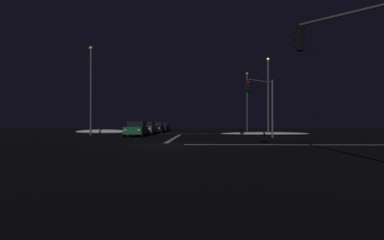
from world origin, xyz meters
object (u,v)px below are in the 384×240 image
(sedan_gray, at_px, (147,128))
(traffic_signal_se, at_px, (346,55))
(traffic_signal_ne, at_px, (262,97))
(streetlamp_right_near, at_px, (268,90))
(sedan_green, at_px, (137,129))
(streetlamp_right_far, at_px, (247,98))
(sedan_orange, at_px, (164,126))
(sedan_blue, at_px, (161,127))
(streetlamp_left_near, at_px, (91,84))
(sedan_black, at_px, (156,127))

(sedan_gray, distance_m, traffic_signal_se, 27.70)
(traffic_signal_se, relative_size, traffic_signal_ne, 1.10)
(traffic_signal_se, distance_m, streetlamp_right_near, 22.86)
(sedan_green, bearing_deg, streetlamp_right_far, 53.96)
(sedan_gray, relative_size, sedan_orange, 1.00)
(sedan_green, xyz_separation_m, streetlamp_right_near, (14.09, 3.37, 4.26))
(sedan_blue, bearing_deg, streetlamp_left_near, -114.74)
(sedan_green, bearing_deg, traffic_signal_se, -57.53)
(sedan_blue, bearing_deg, streetlamp_right_far, 9.37)
(streetlamp_right_near, bearing_deg, sedan_blue, 134.90)
(traffic_signal_ne, distance_m, streetlamp_left_near, 19.34)
(sedan_gray, height_order, traffic_signal_se, traffic_signal_se)
(sedan_black, bearing_deg, traffic_signal_se, -68.80)
(sedan_blue, bearing_deg, traffic_signal_ne, -59.54)
(sedan_blue, xyz_separation_m, streetlamp_right_near, (13.69, -13.74, 4.26))
(sedan_blue, xyz_separation_m, streetlamp_right_far, (13.69, 2.26, 4.70))
(traffic_signal_se, bearing_deg, sedan_green, 122.47)
(sedan_blue, xyz_separation_m, traffic_signal_ne, (11.82, -20.11, 3.02))
(sedan_black, relative_size, streetlamp_right_near, 0.49)
(sedan_blue, height_order, traffic_signal_se, traffic_signal_se)
(sedan_gray, bearing_deg, traffic_signal_ne, -34.20)
(traffic_signal_ne, xyz_separation_m, streetlamp_left_near, (-18.15, 6.37, 1.96))
(traffic_signal_ne, relative_size, streetlamp_right_near, 0.63)
(streetlamp_left_near, bearing_deg, sedan_gray, 16.97)
(sedan_blue, distance_m, streetlamp_right_far, 14.65)
(sedan_green, distance_m, sedan_orange, 22.63)
(traffic_signal_se, bearing_deg, sedan_orange, 106.15)
(sedan_gray, bearing_deg, traffic_signal_se, -63.62)
(sedan_black, distance_m, sedan_orange, 11.38)
(sedan_orange, distance_m, streetlamp_right_near, 24.14)
(traffic_signal_se, height_order, traffic_signal_ne, traffic_signal_se)
(sedan_black, xyz_separation_m, traffic_signal_ne, (11.76, -14.25, 3.02))
(sedan_blue, relative_size, sedan_orange, 1.00)
(sedan_green, xyz_separation_m, sedan_gray, (0.13, 5.22, 0.00))
(streetlamp_right_far, bearing_deg, traffic_signal_se, -92.58)
(sedan_orange, bearing_deg, sedan_blue, -87.67)
(traffic_signal_ne, bearing_deg, sedan_orange, 115.18)
(streetlamp_right_far, bearing_deg, traffic_signal_ne, -94.77)
(traffic_signal_se, distance_m, traffic_signal_ne, 16.41)
(sedan_black, xyz_separation_m, streetlamp_left_near, (-6.39, -7.88, 4.98))
(sedan_green, height_order, sedan_blue, same)
(streetlamp_right_far, bearing_deg, sedan_gray, -134.61)
(sedan_orange, relative_size, streetlamp_right_near, 0.49)
(sedan_orange, relative_size, traffic_signal_se, 0.71)
(sedan_gray, distance_m, sedan_blue, 11.89)
(sedan_green, relative_size, sedan_orange, 1.00)
(sedan_black, bearing_deg, traffic_signal_ne, -50.45)
(sedan_green, relative_size, streetlamp_right_far, 0.45)
(traffic_signal_se, xyz_separation_m, streetlamp_right_near, (1.74, 22.78, 0.88))
(sedan_black, xyz_separation_m, traffic_signal_se, (11.89, -30.66, 3.38))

